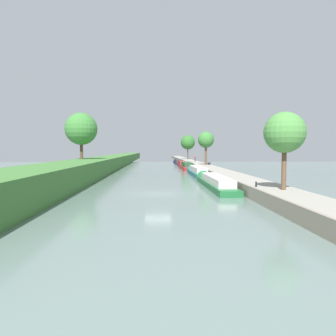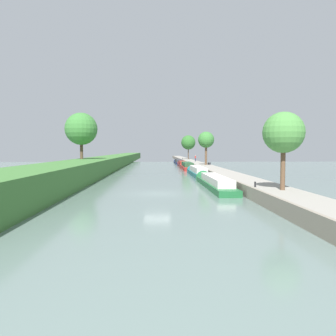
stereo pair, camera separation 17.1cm
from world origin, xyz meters
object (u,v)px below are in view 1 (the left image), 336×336
object	(u,v)px
narrowboat_teal	(197,172)
narrowboat_navy	(178,162)
person_walking	(195,158)
park_bench	(209,163)
narrowboat_red	(186,166)
narrowboat_maroon	(182,164)
mooring_bollard_near	(256,184)
mooring_bollard_far	(182,159)
narrowboat_green	(214,182)

from	to	relation	value
narrowboat_teal	narrowboat_navy	size ratio (longest dim) A/B	0.99
person_walking	park_bench	xyz separation A→B (m)	(0.62, -19.22, -0.53)
narrowboat_red	narrowboat_maroon	distance (m)	12.91
narrowboat_teal	park_bench	xyz separation A→B (m)	(4.35, 14.47, 0.78)
narrowboat_red	person_walking	world-z (taller)	person_walking
narrowboat_red	mooring_bollard_near	size ratio (longest dim) A/B	30.89
narrowboat_maroon	narrowboat_navy	bearing A→B (deg)	90.00
narrowboat_navy	person_walking	bearing A→B (deg)	-69.78
narrowboat_red	mooring_bollard_far	xyz separation A→B (m)	(1.96, 35.37, 0.64)
mooring_bollard_near	mooring_bollard_far	world-z (taller)	same
narrowboat_navy	narrowboat_green	bearing A→B (deg)	-89.98
narrowboat_red	mooring_bollard_near	world-z (taller)	narrowboat_red
narrowboat_green	mooring_bollard_near	size ratio (longest dim) A/B	37.79
narrowboat_green	narrowboat_red	xyz separation A→B (m)	(-0.05, 32.68, 0.08)
narrowboat_maroon	narrowboat_navy	xyz separation A→B (m)	(-0.00, 15.06, 0.01)
narrowboat_green	narrowboat_navy	xyz separation A→B (m)	(-0.02, 60.65, -0.00)
narrowboat_maroon	person_walking	world-z (taller)	person_walking
narrowboat_red	narrowboat_teal	bearing A→B (deg)	-89.30
narrowboat_red	narrowboat_navy	distance (m)	27.97
narrowboat_maroon	mooring_bollard_far	xyz separation A→B (m)	(1.93, 22.46, 0.73)
narrowboat_navy	mooring_bollard_near	size ratio (longest dim) A/B	34.87
person_walking	narrowboat_green	bearing A→B (deg)	-94.41
narrowboat_teal	person_walking	xyz separation A→B (m)	(3.72, 33.69, 1.31)
person_walking	mooring_bollard_far	size ratio (longest dim) A/B	3.69
narrowboat_green	narrowboat_teal	world-z (taller)	narrowboat_teal
narrowboat_maroon	mooring_bollard_far	distance (m)	22.55
narrowboat_navy	mooring_bollard_near	distance (m)	70.02
person_walking	mooring_bollard_near	bearing A→B (deg)	-91.89
narrowboat_teal	park_bench	distance (m)	15.12
narrowboat_navy	park_bench	bearing A→B (deg)	-81.39
narrowboat_green	park_bench	xyz separation A→B (m)	(4.49, 30.88, 0.84)
narrowboat_green	person_walking	bearing A→B (deg)	85.59
narrowboat_maroon	mooring_bollard_near	distance (m)	54.97
mooring_bollard_near	narrowboat_teal	bearing A→B (deg)	93.92
mooring_bollard_near	park_bench	bearing A→B (deg)	86.33
mooring_bollard_near	park_bench	size ratio (longest dim) A/B	0.30
mooring_bollard_near	narrowboat_red	bearing A→B (deg)	92.67
mooring_bollard_far	person_walking	bearing A→B (deg)	-83.77
narrowboat_red	narrowboat_maroon	bearing A→B (deg)	89.84
narrowboat_maroon	park_bench	world-z (taller)	park_bench
narrowboat_red	narrowboat_navy	size ratio (longest dim) A/B	0.89
person_walking	mooring_bollard_far	bearing A→B (deg)	96.23
narrowboat_red	mooring_bollard_near	distance (m)	42.07
park_bench	narrowboat_navy	bearing A→B (deg)	98.61
narrowboat_teal	mooring_bollard_near	xyz separation A→B (m)	(1.76, -25.75, 0.66)
narrowboat_red	park_bench	bearing A→B (deg)	-21.60
narrowboat_green	mooring_bollard_far	bearing A→B (deg)	88.39
narrowboat_red	narrowboat_navy	xyz separation A→B (m)	(0.04, 27.97, -0.08)
narrowboat_navy	mooring_bollard_near	world-z (taller)	mooring_bollard_near
narrowboat_maroon	park_bench	bearing A→B (deg)	-72.97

